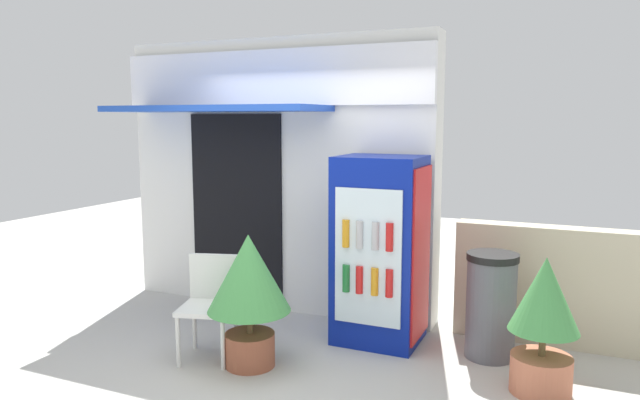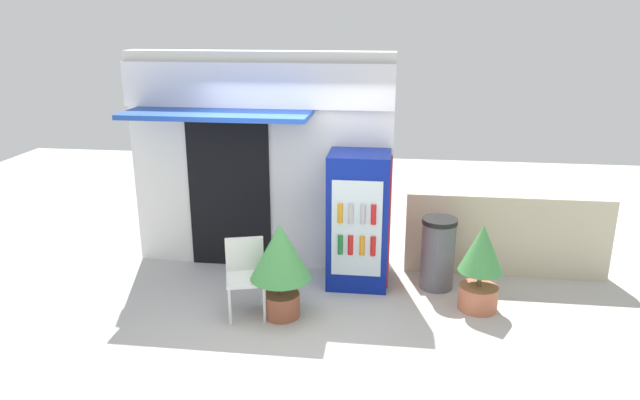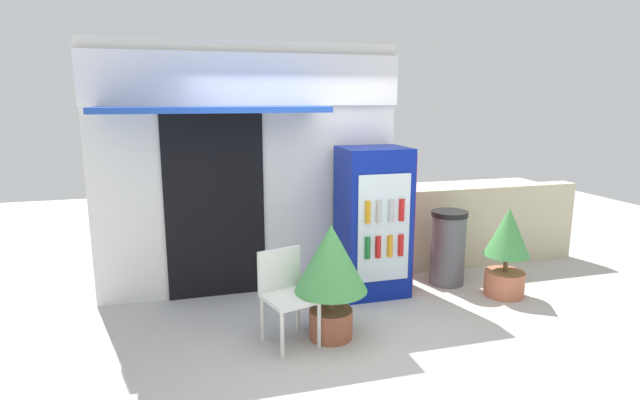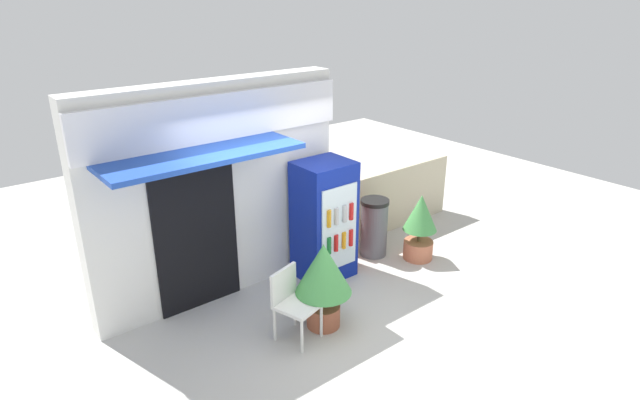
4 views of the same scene
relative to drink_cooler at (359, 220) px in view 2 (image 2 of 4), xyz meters
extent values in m
plane|color=beige|center=(-0.75, -1.04, -0.85)|extent=(16.00, 16.00, 0.00)
cube|color=silver|center=(-1.34, 0.55, 0.57)|extent=(3.45, 0.32, 2.85)
cube|color=white|center=(-1.34, 0.35, 1.59)|extent=(3.45, 0.08, 0.56)
cube|color=#1E47B2|center=(-1.75, 0.00, 1.28)|extent=(2.28, 0.78, 0.06)
cube|color=black|center=(-1.75, 0.38, 0.19)|extent=(1.10, 0.03, 2.08)
cube|color=navy|center=(-0.01, 0.01, 0.00)|extent=(0.75, 0.64, 1.70)
cube|color=silver|center=(-0.01, -0.32, 0.00)|extent=(0.60, 0.02, 1.19)
cube|color=red|center=(0.38, 0.01, 0.00)|extent=(0.02, 0.57, 1.53)
cylinder|color=#196B2D|center=(-0.20, -0.34, -0.20)|extent=(0.06, 0.06, 0.24)
cylinder|color=red|center=(-0.08, -0.34, -0.20)|extent=(0.06, 0.06, 0.24)
cylinder|color=orange|center=(0.06, -0.34, -0.20)|extent=(0.06, 0.06, 0.24)
cylinder|color=red|center=(0.19, -0.34, -0.20)|extent=(0.06, 0.06, 0.24)
cylinder|color=orange|center=(-0.20, -0.34, 0.20)|extent=(0.06, 0.06, 0.24)
cylinder|color=#B2B2B7|center=(-0.08, -0.34, 0.20)|extent=(0.06, 0.06, 0.24)
cylinder|color=#B2B2B7|center=(0.06, -0.34, 0.20)|extent=(0.06, 0.06, 0.24)
cylinder|color=red|center=(0.19, -0.34, 0.20)|extent=(0.06, 0.06, 0.24)
cylinder|color=silver|center=(-1.33, -1.24, -0.64)|extent=(0.04, 0.04, 0.43)
cylinder|color=silver|center=(-0.96, -1.13, -0.64)|extent=(0.04, 0.04, 0.43)
cylinder|color=silver|center=(-1.44, -0.85, -0.64)|extent=(0.04, 0.04, 0.43)
cylinder|color=silver|center=(-1.07, -0.75, -0.64)|extent=(0.04, 0.04, 0.43)
cube|color=silver|center=(-1.20, -0.99, -0.40)|extent=(0.54, 0.56, 0.04)
cube|color=silver|center=(-1.26, -0.79, -0.18)|extent=(0.43, 0.16, 0.40)
cylinder|color=#995138|center=(-0.80, -0.97, -0.71)|extent=(0.41, 0.41, 0.28)
cylinder|color=brown|center=(-0.80, -0.97, -0.48)|extent=(0.05, 0.05, 0.19)
cone|color=#47994C|center=(-0.80, -0.97, -0.06)|extent=(0.68, 0.68, 0.63)
cylinder|color=#BC6B4C|center=(1.43, -0.51, -0.71)|extent=(0.45, 0.45, 0.29)
cylinder|color=brown|center=(1.43, -0.51, -0.47)|extent=(0.05, 0.05, 0.19)
cone|color=#47994C|center=(1.43, -0.51, -0.09)|extent=(0.51, 0.51, 0.56)
cylinder|color=#595960|center=(0.99, 0.01, -0.43)|extent=(0.41, 0.41, 0.85)
cylinder|color=black|center=(0.99, 0.01, 0.03)|extent=(0.43, 0.43, 0.06)
cube|color=beige|center=(1.89, 0.56, -0.31)|extent=(2.60, 0.24, 1.08)
camera|label=1|loc=(1.60, -4.98, 1.18)|focal=32.93mm
camera|label=2|loc=(0.39, -6.85, 2.42)|focal=32.88mm
camera|label=3|loc=(-2.11, -5.22, 1.39)|focal=28.22mm
camera|label=4|loc=(-4.24, -5.23, 3.00)|focal=29.61mm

